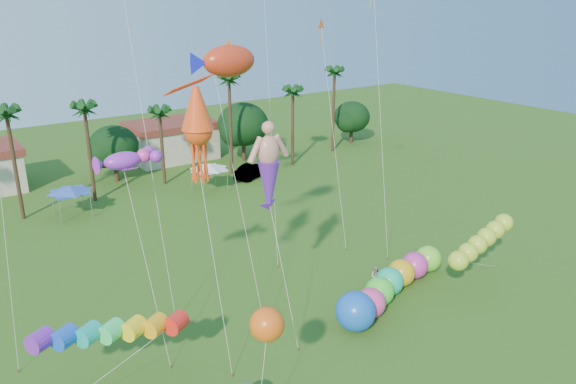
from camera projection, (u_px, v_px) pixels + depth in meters
tree_line at (139, 143)px, 62.39m from camera, size 69.46×8.91×11.00m
buildings_row at (66, 160)px, 64.19m from camera, size 35.00×7.00×4.00m
tent_row at (72, 190)px, 51.81m from camera, size 31.00×4.00×0.60m
car_b at (252, 171)px, 64.14m from camera, size 5.20×3.56×1.62m
spectator_b at (376, 277)px, 40.08m from camera, size 0.91×0.98×1.62m
caterpillar_inflatable at (388, 286)px, 38.30m from camera, size 12.38×5.39×2.55m
rainbow_tube at (142, 334)px, 28.94m from camera, size 9.47×3.61×3.81m
green_worm at (458, 261)px, 37.81m from camera, size 10.31×2.24×3.72m
orange_ball_kite at (267, 324)px, 25.27m from camera, size 2.17×1.88×6.63m
merman_kite at (269, 173)px, 32.64m from camera, size 2.51×4.54×12.64m
fish_kite at (229, 61)px, 32.79m from camera, size 5.25×5.60×17.23m
squid_kite at (198, 131)px, 29.69m from camera, size 1.86×4.69×15.49m
lobster_kite at (123, 161)px, 30.18m from camera, size 4.04×5.05×12.10m
delta_kite_red at (322, 31)px, 44.38m from camera, size 1.30×5.13×18.11m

